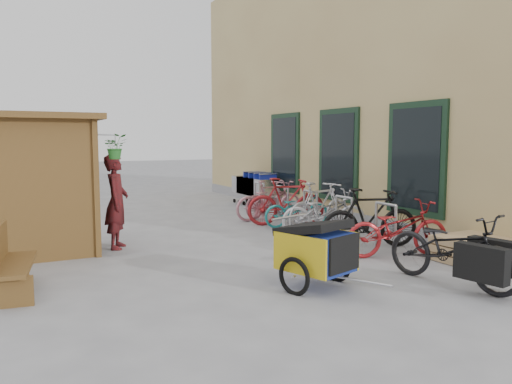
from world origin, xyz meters
name	(u,v)px	position (x,y,z in m)	size (l,w,h in m)	color
ground	(271,266)	(0.00, 0.00, 0.00)	(80.00, 80.00, 0.00)	#9B9B9E
building	(393,86)	(6.49, 4.50, 3.49)	(6.07, 13.00, 7.00)	tan
kiosk	(29,165)	(-3.28, 2.47, 1.55)	(2.49, 1.65, 2.40)	brown
bike_rack	(310,206)	(2.30, 2.40, 0.52)	(0.05, 5.35, 0.86)	#A5A8AD
pallet_stack	(480,251)	(3.00, -1.40, 0.21)	(1.00, 1.20, 0.40)	tan
bench	(8,261)	(-3.67, 0.23, 0.45)	(0.61, 1.42, 0.87)	brown
shopping_carts	(253,186)	(3.00, 6.56, 0.60)	(0.57, 1.93, 1.03)	silver
child_trailer	(316,249)	(-0.02, -1.26, 0.53)	(1.06, 1.64, 0.95)	navy
cargo_bike	(454,249)	(1.67, -2.05, 0.50)	(1.01, 2.01, 1.01)	black
person_kiosk	(117,202)	(-1.87, 2.41, 0.85)	(0.62, 0.41, 1.70)	maroon
bike_0	(397,229)	(2.20, -0.40, 0.48)	(0.63, 1.82, 0.96)	maroon
bike_1	(370,218)	(2.23, 0.34, 0.55)	(0.52, 1.83, 1.10)	black
bike_2	(324,212)	(2.21, 1.74, 0.47)	(0.63, 1.80, 0.95)	silver
bike_3	(320,207)	(2.30, 2.05, 0.54)	(0.51, 1.80, 1.08)	silver
bike_4	(297,209)	(2.22, 2.83, 0.41)	(0.54, 1.56, 0.82)	teal
bike_5	(286,201)	(2.13, 3.14, 0.55)	(0.52, 1.83, 1.10)	maroon
bike_6	(269,200)	(2.15, 4.01, 0.48)	(0.64, 1.83, 0.96)	#C07C8B
bike_7	(269,199)	(2.31, 4.32, 0.48)	(0.45, 1.58, 0.95)	#C07C8B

